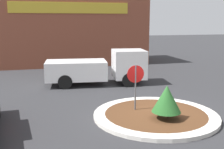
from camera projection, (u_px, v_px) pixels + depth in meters
The scene contains 6 objects.
ground_plane at pixel (155, 117), 11.74m from camera, with size 120.00×120.00×0.00m, color #2D2D30.
traffic_island at pixel (155, 115), 11.73m from camera, with size 5.18×5.18×0.16m.
stop_sign at pixel (135, 80), 11.98m from camera, with size 0.75×0.07×2.13m.
island_shrub at pixel (167, 99), 10.92m from camera, with size 1.15×1.15×1.34m.
utility_truck at pixel (100, 68), 17.57m from camera, with size 6.36×2.79×2.14m.
storefront_building at pixel (68, 32), 26.25m from camera, with size 13.98×6.07×5.80m.
Camera 1 is at (-4.62, -10.35, 3.98)m, focal length 45.00 mm.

